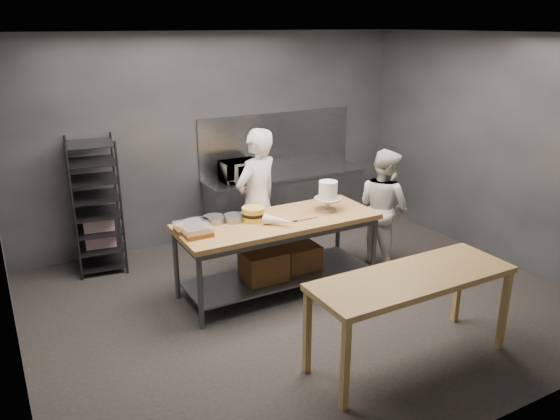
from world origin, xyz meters
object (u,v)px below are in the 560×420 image
object	(u,v)px
near_counter	(412,284)
frosted_cake_stand	(328,193)
speed_rack	(97,207)
layer_cake	(253,214)
chef_right	(383,207)
work_table	(278,247)
chef_behind	(257,202)
microwave	(239,171)

from	to	relation	value
near_counter	frosted_cake_stand	size ratio (longest dim) A/B	5.41
speed_rack	frosted_cake_stand	world-z (taller)	speed_rack
layer_cake	chef_right	bearing A→B (deg)	-1.18
chef_right	frosted_cake_stand	distance (m)	1.01
work_table	frosted_cake_stand	distance (m)	0.89
chef_behind	layer_cake	bearing A→B (deg)	38.81
work_table	chef_behind	xyz separation A→B (m)	(0.04, 0.64, 0.37)
microwave	layer_cake	world-z (taller)	microwave
near_counter	chef_behind	size ratio (longest dim) A/B	1.06
near_counter	frosted_cake_stand	bearing A→B (deg)	81.01
chef_behind	frosted_cake_stand	world-z (taller)	chef_behind
chef_behind	frosted_cake_stand	distance (m)	0.94
near_counter	layer_cake	size ratio (longest dim) A/B	7.47
work_table	microwave	bearing A→B (deg)	79.68
chef_right	microwave	size ratio (longest dim) A/B	2.89
chef_behind	chef_right	size ratio (longest dim) A/B	1.20
near_counter	chef_behind	distance (m)	2.55
work_table	chef_behind	bearing A→B (deg)	86.55
speed_rack	chef_behind	world-z (taller)	chef_behind
chef_behind	microwave	distance (m)	1.18
chef_behind	chef_right	bearing A→B (deg)	139.06
chef_behind	chef_right	world-z (taller)	chef_behind
speed_rack	chef_behind	size ratio (longest dim) A/B	0.93
chef_right	frosted_cake_stand	size ratio (longest dim) A/B	4.25
chef_behind	layer_cake	distance (m)	0.62
work_table	near_counter	bearing A→B (deg)	-78.35
near_counter	speed_rack	world-z (taller)	speed_rack
layer_cake	frosted_cake_stand	bearing A→B (deg)	-6.73
layer_cake	microwave	bearing A→B (deg)	70.35
near_counter	chef_behind	bearing A→B (deg)	97.87
chef_behind	microwave	size ratio (longest dim) A/B	3.48
work_table	layer_cake	xyz separation A→B (m)	(-0.27, 0.11, 0.43)
near_counter	chef_right	distance (m)	2.30
near_counter	frosted_cake_stand	xyz separation A→B (m)	(0.30, 1.87, 0.33)
layer_cake	work_table	bearing A→B (deg)	-21.08
chef_behind	layer_cake	size ratio (longest dim) A/B	7.06
work_table	chef_right	world-z (taller)	chef_right
work_table	chef_behind	distance (m)	0.74
microwave	layer_cake	size ratio (longest dim) A/B	2.02
chef_right	frosted_cake_stand	xyz separation A→B (m)	(-0.94, -0.07, 0.36)
layer_cake	chef_behind	bearing A→B (deg)	59.77
speed_rack	chef_right	world-z (taller)	speed_rack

